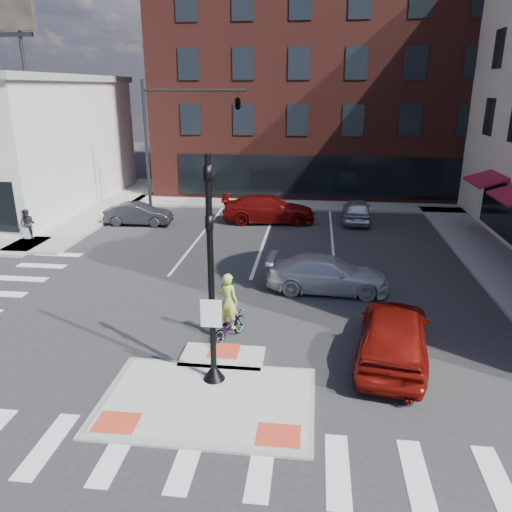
# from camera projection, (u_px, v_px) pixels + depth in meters

# --- Properties ---
(ground) EXTENTS (120.00, 120.00, 0.00)m
(ground) POSITION_uv_depth(u_px,v_px,m) (211.00, 391.00, 13.10)
(ground) COLOR #28282B
(ground) RESTS_ON ground
(refuge_island) EXTENTS (5.40, 4.65, 0.13)m
(refuge_island) POSITION_uv_depth(u_px,v_px,m) (209.00, 395.00, 12.84)
(refuge_island) COLOR gray
(refuge_island) RESTS_ON ground
(sidewalk_e) EXTENTS (3.00, 24.00, 0.15)m
(sidewalk_e) POSITION_uv_depth(u_px,v_px,m) (507.00, 272.00, 21.26)
(sidewalk_e) COLOR gray
(sidewalk_e) RESTS_ON ground
(sidewalk_n) EXTENTS (26.00, 3.00, 0.15)m
(sidewalk_n) POSITION_uv_depth(u_px,v_px,m) (322.00, 205.00, 33.42)
(sidewalk_n) COLOR gray
(sidewalk_n) RESTS_ON ground
(building_n) EXTENTS (24.40, 18.40, 15.50)m
(building_n) POSITION_uv_depth(u_px,v_px,m) (325.00, 84.00, 40.33)
(building_n) COLOR #4C1D18
(building_n) RESTS_ON ground
(building_far_left) EXTENTS (10.00, 12.00, 10.00)m
(building_far_left) POSITION_uv_depth(u_px,v_px,m) (264.00, 109.00, 60.83)
(building_far_left) COLOR slate
(building_far_left) RESTS_ON ground
(building_far_right) EXTENTS (12.00, 12.00, 12.00)m
(building_far_right) POSITION_uv_depth(u_px,v_px,m) (372.00, 101.00, 60.93)
(building_far_right) COLOR brown
(building_far_right) RESTS_ON ground
(signal_pole) EXTENTS (0.60, 0.60, 5.98)m
(signal_pole) POSITION_uv_depth(u_px,v_px,m) (212.00, 303.00, 12.71)
(signal_pole) COLOR black
(signal_pole) RESTS_ON refuge_island
(mast_arm_signal) EXTENTS (6.10, 2.24, 8.00)m
(mast_arm_signal) POSITION_uv_depth(u_px,v_px,m) (212.00, 112.00, 28.42)
(mast_arm_signal) COLOR black
(mast_arm_signal) RESTS_ON ground
(red_sedan) EXTENTS (2.77, 5.14, 1.66)m
(red_sedan) POSITION_uv_depth(u_px,v_px,m) (394.00, 334.00, 14.33)
(red_sedan) COLOR maroon
(red_sedan) RESTS_ON ground
(white_pickup) EXTENTS (4.74, 2.02, 1.36)m
(white_pickup) POSITION_uv_depth(u_px,v_px,m) (327.00, 274.00, 19.34)
(white_pickup) COLOR silver
(white_pickup) RESTS_ON ground
(bg_car_dark) EXTENTS (3.85, 1.46, 1.25)m
(bg_car_dark) POSITION_uv_depth(u_px,v_px,m) (139.00, 214.00, 28.76)
(bg_car_dark) COLOR #28282D
(bg_car_dark) RESTS_ON ground
(bg_car_silver) EXTENTS (1.77, 4.08, 1.37)m
(bg_car_silver) POSITION_uv_depth(u_px,v_px,m) (357.00, 210.00, 29.32)
(bg_car_silver) COLOR silver
(bg_car_silver) RESTS_ON ground
(bg_car_red) EXTENTS (5.57, 2.63, 1.57)m
(bg_car_red) POSITION_uv_depth(u_px,v_px,m) (269.00, 209.00, 29.24)
(bg_car_red) COLOR maroon
(bg_car_red) RESTS_ON ground
(cyclist) EXTENTS (1.29, 1.88, 2.24)m
(cyclist) POSITION_uv_depth(u_px,v_px,m) (229.00, 318.00, 15.49)
(cyclist) COLOR #3F3F44
(cyclist) RESTS_ON ground
(pedestrian_a) EXTENTS (0.80, 0.64, 1.57)m
(pedestrian_a) POSITION_uv_depth(u_px,v_px,m) (28.00, 224.00, 25.43)
(pedestrian_a) COLOR black
(pedestrian_a) RESTS_ON sidewalk_nw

